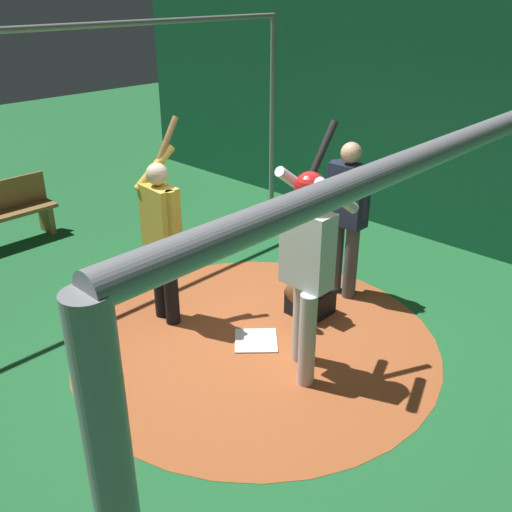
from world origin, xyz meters
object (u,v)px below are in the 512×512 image
at_px(home_plate, 256,340).
at_px(batter, 308,255).
at_px(visitor, 162,233).
at_px(catcher, 309,285).
at_px(umpire, 347,213).

distance_m(home_plate, batter, 1.32).
height_order(batter, visitor, batter).
height_order(catcher, visitor, visitor).
distance_m(catcher, umpire, 0.90).
xyz_separation_m(umpire, visitor, (1.72, -1.02, -0.00)).
bearing_deg(batter, home_plate, -92.82).
xyz_separation_m(home_plate, visitor, (0.33, -0.98, 0.98)).
relative_size(home_plate, batter, 0.19).
distance_m(batter, catcher, 1.27).
height_order(catcher, umpire, umpire).
xyz_separation_m(home_plate, batter, (0.03, 0.63, 1.16)).
xyz_separation_m(home_plate, umpire, (-1.39, 0.03, 0.99)).
relative_size(batter, catcher, 2.38).
bearing_deg(visitor, catcher, 141.31).
height_order(home_plate, catcher, catcher).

